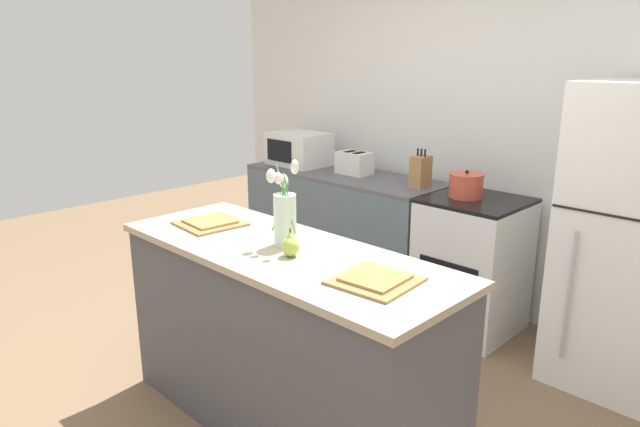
{
  "coord_description": "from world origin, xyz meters",
  "views": [
    {
      "loc": [
        1.88,
        -1.66,
        1.82
      ],
      "look_at": [
        0.0,
        0.25,
        1.06
      ],
      "focal_mm": 32.0,
      "sensor_mm": 36.0,
      "label": 1
    }
  ],
  "objects_px": {
    "refrigerator": "(635,241)",
    "stove_range": "(472,265)",
    "knife_block": "(421,171)",
    "cooking_pot": "(466,185)",
    "toaster": "(354,163)",
    "microwave": "(299,149)",
    "plate_setting_left": "(210,223)",
    "plate_setting_right": "(375,280)",
    "pear_figurine": "(290,245)",
    "flower_vase": "(285,213)"
  },
  "relations": [
    {
      "from": "refrigerator",
      "to": "flower_vase",
      "type": "bearing_deg",
      "value": -124.83
    },
    {
      "from": "microwave",
      "to": "refrigerator",
      "type": "bearing_deg",
      "value": 0.03
    },
    {
      "from": "cooking_pot",
      "to": "refrigerator",
      "type": "bearing_deg",
      "value": 0.78
    },
    {
      "from": "flower_vase",
      "to": "pear_figurine",
      "type": "height_order",
      "value": "flower_vase"
    },
    {
      "from": "flower_vase",
      "to": "knife_block",
      "type": "xyz_separation_m",
      "value": [
        -0.33,
        1.58,
        -0.08
      ]
    },
    {
      "from": "refrigerator",
      "to": "plate_setting_right",
      "type": "xyz_separation_m",
      "value": [
        -0.49,
        -1.61,
        0.11
      ]
    },
    {
      "from": "pear_figurine",
      "to": "plate_setting_right",
      "type": "xyz_separation_m",
      "value": [
        0.46,
        0.03,
        -0.04
      ]
    },
    {
      "from": "refrigerator",
      "to": "pear_figurine",
      "type": "bearing_deg",
      "value": -119.94
    },
    {
      "from": "plate_setting_right",
      "to": "cooking_pot",
      "type": "distance_m",
      "value": 1.68
    },
    {
      "from": "stove_range",
      "to": "cooking_pot",
      "type": "relative_size",
      "value": 4.07
    },
    {
      "from": "toaster",
      "to": "plate_setting_left",
      "type": "bearing_deg",
      "value": -75.36
    },
    {
      "from": "microwave",
      "to": "knife_block",
      "type": "xyz_separation_m",
      "value": [
        1.21,
        0.02,
        -0.02
      ]
    },
    {
      "from": "knife_block",
      "to": "cooking_pot",
      "type": "bearing_deg",
      "value": -5.33
    },
    {
      "from": "plate_setting_left",
      "to": "plate_setting_right",
      "type": "bearing_deg",
      "value": 0.0
    },
    {
      "from": "refrigerator",
      "to": "toaster",
      "type": "bearing_deg",
      "value": 178.81
    },
    {
      "from": "refrigerator",
      "to": "plate_setting_left",
      "type": "bearing_deg",
      "value": -135.05
    },
    {
      "from": "pear_figurine",
      "to": "cooking_pot",
      "type": "distance_m",
      "value": 1.63
    },
    {
      "from": "toaster",
      "to": "microwave",
      "type": "xyz_separation_m",
      "value": [
        -0.58,
        -0.04,
        0.05
      ]
    },
    {
      "from": "stove_range",
      "to": "knife_block",
      "type": "relative_size",
      "value": 3.37
    },
    {
      "from": "plate_setting_right",
      "to": "toaster",
      "type": "xyz_separation_m",
      "value": [
        -1.56,
        1.65,
        0.04
      ]
    },
    {
      "from": "toaster",
      "to": "knife_block",
      "type": "relative_size",
      "value": 1.04
    },
    {
      "from": "microwave",
      "to": "plate_setting_left",
      "type": "bearing_deg",
      "value": -57.8
    },
    {
      "from": "refrigerator",
      "to": "stove_range",
      "type": "bearing_deg",
      "value": -179.96
    },
    {
      "from": "plate_setting_right",
      "to": "flower_vase",
      "type": "bearing_deg",
      "value": 174.68
    },
    {
      "from": "toaster",
      "to": "knife_block",
      "type": "height_order",
      "value": "knife_block"
    },
    {
      "from": "pear_figurine",
      "to": "plate_setting_left",
      "type": "bearing_deg",
      "value": 177.03
    },
    {
      "from": "refrigerator",
      "to": "microwave",
      "type": "distance_m",
      "value": 2.63
    },
    {
      "from": "cooking_pot",
      "to": "microwave",
      "type": "xyz_separation_m",
      "value": [
        -1.6,
        0.01,
        0.06
      ]
    },
    {
      "from": "knife_block",
      "to": "flower_vase",
      "type": "bearing_deg",
      "value": -78.14
    },
    {
      "from": "stove_range",
      "to": "cooking_pot",
      "type": "xyz_separation_m",
      "value": [
        -0.08,
        -0.01,
        0.53
      ]
    },
    {
      "from": "plate_setting_left",
      "to": "plate_setting_right",
      "type": "distance_m",
      "value": 1.12
    },
    {
      "from": "plate_setting_right",
      "to": "cooking_pot",
      "type": "xyz_separation_m",
      "value": [
        -0.54,
        1.59,
        0.04
      ]
    },
    {
      "from": "pear_figurine",
      "to": "plate_setting_right",
      "type": "distance_m",
      "value": 0.46
    },
    {
      "from": "plate_setting_left",
      "to": "toaster",
      "type": "distance_m",
      "value": 1.71
    },
    {
      "from": "refrigerator",
      "to": "knife_block",
      "type": "height_order",
      "value": "refrigerator"
    },
    {
      "from": "stove_range",
      "to": "plate_setting_right",
      "type": "distance_m",
      "value": 1.75
    },
    {
      "from": "stove_range",
      "to": "plate_setting_right",
      "type": "bearing_deg",
      "value": -73.98
    },
    {
      "from": "cooking_pot",
      "to": "knife_block",
      "type": "bearing_deg",
      "value": 174.67
    },
    {
      "from": "stove_range",
      "to": "cooking_pot",
      "type": "bearing_deg",
      "value": -170.43
    },
    {
      "from": "plate_setting_left",
      "to": "toaster",
      "type": "height_order",
      "value": "toaster"
    },
    {
      "from": "plate_setting_right",
      "to": "plate_setting_left",
      "type": "bearing_deg",
      "value": 180.0
    },
    {
      "from": "flower_vase",
      "to": "toaster",
      "type": "bearing_deg",
      "value": 121.08
    },
    {
      "from": "pear_figurine",
      "to": "plate_setting_left",
      "type": "relative_size",
      "value": 0.39
    },
    {
      "from": "stove_range",
      "to": "toaster",
      "type": "xyz_separation_m",
      "value": [
        -1.09,
        0.04,
        0.54
      ]
    },
    {
      "from": "toaster",
      "to": "refrigerator",
      "type": "bearing_deg",
      "value": -1.19
    },
    {
      "from": "refrigerator",
      "to": "flower_vase",
      "type": "xyz_separation_m",
      "value": [
        -1.08,
        -1.55,
        0.26
      ]
    },
    {
      "from": "plate_setting_left",
      "to": "toaster",
      "type": "xyz_separation_m",
      "value": [
        -0.43,
        1.65,
        0.04
      ]
    },
    {
      "from": "flower_vase",
      "to": "microwave",
      "type": "xyz_separation_m",
      "value": [
        -1.54,
        1.55,
        -0.05
      ]
    },
    {
      "from": "knife_block",
      "to": "plate_setting_left",
      "type": "bearing_deg",
      "value": -96.99
    },
    {
      "from": "pear_figurine",
      "to": "refrigerator",
      "type": "bearing_deg",
      "value": 60.06
    }
  ]
}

